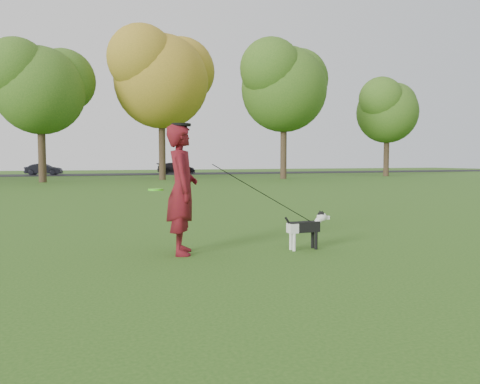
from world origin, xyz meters
name	(u,v)px	position (x,y,z in m)	size (l,w,h in m)	color
ground	(228,248)	(0.00, 0.00, 0.00)	(120.00, 120.00, 0.00)	#285116
road	(95,175)	(0.00, 40.00, 0.01)	(120.00, 7.00, 0.02)	black
man	(182,189)	(-0.83, -0.21, 1.02)	(0.74, 0.49, 2.03)	#5D0D20
dog	(307,226)	(1.19, -0.56, 0.39)	(0.84, 0.17, 0.64)	black
car_mid	(44,169)	(-4.56, 40.00, 0.55)	(1.13, 3.24, 1.07)	black
car_right	(176,168)	(8.02, 40.00, 0.58)	(1.58, 3.89, 1.13)	black
man_held_items	(263,194)	(0.46, -0.42, 0.93)	(2.68, 0.50, 1.61)	#49E91D
tree_row	(82,71)	(-1.43, 26.07, 7.41)	(51.74, 8.86, 12.01)	#38281C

